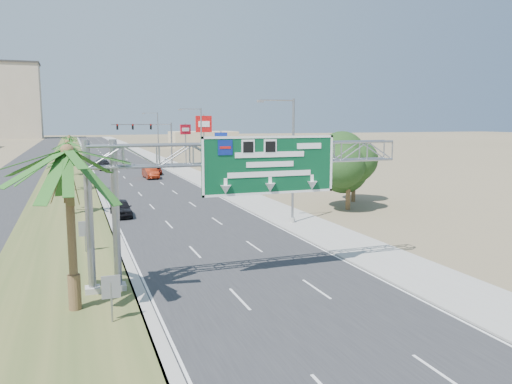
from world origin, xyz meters
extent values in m
plane|color=#8C7A59|center=(0.00, 0.00, 0.00)|extent=(600.00, 600.00, 0.00)
cube|color=#28282B|center=(0.00, 110.00, 0.01)|extent=(12.00, 300.00, 0.02)
cube|color=#9E9B93|center=(8.50, 110.00, 0.05)|extent=(4.00, 300.00, 0.10)
cube|color=#3B4F23|center=(-10.00, 110.00, 0.06)|extent=(7.00, 300.00, 0.12)
cube|color=#28282B|center=(-17.00, 110.00, 0.01)|extent=(8.00, 300.00, 0.02)
cylinder|color=gray|center=(-7.20, 10.00, 3.70)|extent=(0.36, 0.36, 7.40)
cylinder|color=gray|center=(-8.40, 10.00, 3.70)|extent=(0.36, 0.36, 7.40)
cube|color=#9E9B93|center=(-7.20, 10.00, 0.20)|extent=(0.70, 0.70, 0.40)
cube|color=#9E9B93|center=(-8.40, 10.00, 0.20)|extent=(0.70, 0.70, 0.40)
cube|color=#074424|center=(0.50, 9.52, 6.00)|extent=(7.20, 0.12, 3.00)
cube|color=navy|center=(-1.90, 9.44, 6.95)|extent=(0.75, 0.03, 0.75)
cone|color=white|center=(0.50, 9.44, 4.85)|extent=(0.56, 0.56, 0.45)
cylinder|color=brown|center=(-9.20, 8.00, 3.50)|extent=(0.36, 0.36, 7.00)
cylinder|color=brown|center=(-9.20, 8.00, 0.84)|extent=(0.54, 0.54, 1.68)
cylinder|color=brown|center=(-9.50, 32.00, 2.50)|extent=(0.36, 0.36, 5.00)
cylinder|color=brown|center=(-9.50, 32.00, 0.60)|extent=(0.54, 0.54, 1.20)
cylinder|color=brown|center=(-9.50, 48.00, 2.90)|extent=(0.36, 0.36, 5.80)
cylinder|color=brown|center=(-9.50, 48.00, 0.70)|extent=(0.54, 0.54, 1.39)
cylinder|color=brown|center=(-9.50, 66.00, 2.25)|extent=(0.36, 0.36, 4.50)
cylinder|color=brown|center=(-9.50, 66.00, 0.54)|extent=(0.54, 0.54, 1.08)
cylinder|color=brown|center=(-9.50, 85.00, 2.60)|extent=(0.36, 0.36, 5.20)
cylinder|color=brown|center=(-9.50, 85.00, 0.62)|extent=(0.54, 0.54, 1.25)
cylinder|color=brown|center=(-9.50, 110.00, 2.40)|extent=(0.36, 0.36, 4.80)
cylinder|color=brown|center=(-9.50, 110.00, 0.58)|extent=(0.54, 0.54, 1.15)
cylinder|color=gray|center=(7.50, 22.00, 5.00)|extent=(0.20, 0.20, 10.00)
cylinder|color=gray|center=(6.10, 22.00, 9.85)|extent=(2.80, 0.12, 0.12)
cube|color=slate|center=(4.70, 22.00, 9.75)|extent=(0.50, 0.22, 0.18)
cylinder|color=#9E9B93|center=(7.50, 22.00, 0.25)|extent=(0.44, 0.44, 0.50)
cylinder|color=gray|center=(7.50, 52.00, 5.00)|extent=(0.20, 0.20, 10.00)
cylinder|color=gray|center=(6.10, 52.00, 9.85)|extent=(2.80, 0.12, 0.12)
cube|color=slate|center=(4.70, 52.00, 9.75)|extent=(0.50, 0.22, 0.18)
cylinder|color=#9E9B93|center=(7.50, 52.00, 0.25)|extent=(0.44, 0.44, 0.50)
cylinder|color=gray|center=(7.50, 88.00, 5.00)|extent=(0.20, 0.20, 10.00)
cylinder|color=gray|center=(6.10, 88.00, 9.85)|extent=(2.80, 0.12, 0.12)
cube|color=slate|center=(4.70, 88.00, 9.75)|extent=(0.50, 0.22, 0.18)
cylinder|color=#9E9B93|center=(7.50, 88.00, 0.25)|extent=(0.44, 0.44, 0.50)
cylinder|color=gray|center=(7.20, 72.00, 4.00)|extent=(0.28, 0.28, 8.00)
cylinder|color=gray|center=(2.20, 72.00, 7.70)|extent=(10.00, 0.18, 0.18)
cube|color=black|center=(3.70, 71.80, 7.30)|extent=(0.32, 0.18, 0.95)
cube|color=black|center=(0.70, 71.80, 7.30)|extent=(0.32, 0.18, 0.95)
cube|color=black|center=(-1.80, 71.80, 7.30)|extent=(0.32, 0.18, 0.95)
sphere|color=red|center=(3.70, 71.68, 7.60)|extent=(0.22, 0.22, 0.22)
imported|color=black|center=(7.20, 72.00, 7.00)|extent=(0.16, 0.16, 0.60)
cylinder|color=#9E9B93|center=(7.20, 72.00, 0.30)|extent=(0.56, 0.56, 0.60)
cube|color=#CCBA8A|center=(22.00, 66.00, 2.00)|extent=(18.00, 10.00, 4.00)
cylinder|color=brown|center=(15.00, 26.00, 1.95)|extent=(0.44, 0.44, 3.90)
sphere|color=black|center=(15.00, 26.00, 4.55)|extent=(4.50, 4.50, 4.50)
cylinder|color=brown|center=(18.00, 30.00, 1.65)|extent=(0.44, 0.44, 3.30)
sphere|color=black|center=(18.00, 30.00, 3.85)|extent=(3.50, 3.50, 3.50)
cylinder|color=gray|center=(-7.80, 6.00, 0.90)|extent=(0.08, 0.08, 1.80)
cube|color=slate|center=(-7.80, 6.00, 1.60)|extent=(0.75, 0.06, 0.95)
cylinder|color=gray|center=(-8.50, 18.00, 0.90)|extent=(0.08, 0.08, 1.80)
cube|color=slate|center=(-8.50, 18.00, 1.60)|extent=(0.75, 0.06, 0.95)
cube|color=tan|center=(-32.00, 250.00, 17.50)|extent=(20.00, 16.00, 35.00)
cube|color=#CCBA8A|center=(30.00, 140.00, 2.50)|extent=(20.00, 12.00, 5.00)
imported|color=black|center=(-5.28, 29.90, 0.73)|extent=(1.80, 4.34, 1.47)
imported|color=maroon|center=(1.50, 58.44, 0.82)|extent=(1.97, 5.08, 1.65)
imported|color=gray|center=(2.84, 63.61, 0.65)|extent=(2.67, 4.90, 1.30)
imported|color=black|center=(-4.02, 74.36, 0.79)|extent=(2.58, 5.56, 1.57)
cylinder|color=gray|center=(9.33, 57.77, 4.61)|extent=(0.20, 0.20, 9.22)
cube|color=red|center=(9.33, 57.77, 7.82)|extent=(2.41, 0.39, 2.40)
cube|color=white|center=(9.33, 57.59, 7.82)|extent=(1.68, 0.10, 0.84)
cylinder|color=gray|center=(13.00, 61.40, 3.34)|extent=(0.20, 0.20, 6.67)
cube|color=#102796|center=(13.00, 61.40, 4.97)|extent=(2.02, 0.65, 3.00)
cube|color=white|center=(13.00, 61.22, 4.97)|extent=(1.39, 0.29, 1.05)
cylinder|color=gray|center=(10.56, 76.05, 3.92)|extent=(0.20, 0.20, 7.83)
cube|color=red|center=(10.56, 76.05, 6.73)|extent=(2.13, 1.17, 1.80)
cube|color=white|center=(10.56, 75.87, 6.73)|extent=(1.42, 0.66, 0.63)
camera|label=1|loc=(-9.00, -14.22, 8.24)|focal=35.00mm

